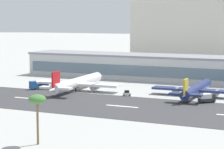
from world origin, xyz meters
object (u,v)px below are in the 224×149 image
at_px(service_baggage_tug_0, 127,93).
at_px(service_box_truck_1, 207,98).
at_px(airliner_red_tail_gate_0, 76,83).
at_px(distant_hotel_block, 209,32).
at_px(terminal_building, 164,67).
at_px(airliner_gold_tail_gate_1, 196,90).
at_px(service_fuel_truck_2, 39,84).
at_px(palm_tree_2, 37,101).

bearing_deg(service_baggage_tug_0, service_box_truck_1, 154.22).
distance_m(airliner_red_tail_gate_0, service_baggage_tug_0, 24.79).
distance_m(distant_hotel_block, service_box_truck_1, 149.36).
relative_size(terminal_building, service_baggage_tug_0, 40.52).
bearing_deg(distant_hotel_block, airliner_gold_tail_gate_1, -79.29).
bearing_deg(service_box_truck_1, service_fuel_truck_2, 135.94).
relative_size(terminal_building, service_box_truck_1, 23.82).
relative_size(distant_hotel_block, airliner_red_tail_gate_0, 2.08).
height_order(service_baggage_tug_0, palm_tree_2, palm_tree_2).
bearing_deg(service_box_truck_1, distant_hotel_block, 60.63).
bearing_deg(distant_hotel_block, service_box_truck_1, -77.49).
bearing_deg(distant_hotel_block, airliner_red_tail_gate_0, -99.88).
distance_m(terminal_building, service_fuel_truck_2, 64.73).
distance_m(airliner_gold_tail_gate_1, palm_tree_2, 85.16).
bearing_deg(airliner_gold_tail_gate_1, service_fuel_truck_2, 96.51).
distance_m(airliner_red_tail_gate_0, service_fuel_truck_2, 17.01).
bearing_deg(airliner_gold_tail_gate_1, distant_hotel_block, 10.00).
xyz_separation_m(service_baggage_tug_0, service_box_truck_1, (31.88, -1.94, 0.74)).
height_order(service_box_truck_1, palm_tree_2, palm_tree_2).
bearing_deg(airliner_red_tail_gate_0, service_box_truck_1, -98.30).
relative_size(terminal_building, airliner_red_tail_gate_0, 3.02).
bearing_deg(terminal_building, service_baggage_tug_0, -88.10).
xyz_separation_m(terminal_building, airliner_red_tail_gate_0, (-22.76, -48.70, -2.93)).
xyz_separation_m(distant_hotel_block, service_baggage_tug_0, (0.20, -142.67, -19.89)).
relative_size(airliner_gold_tail_gate_1, service_fuel_truck_2, 4.79).
bearing_deg(palm_tree_2, service_box_truck_1, 71.12).
bearing_deg(palm_tree_2, distant_hotel_block, 92.00).
xyz_separation_m(airliner_gold_tail_gate_1, service_box_truck_1, (6.85, -11.20, -1.03)).
distance_m(distant_hotel_block, airliner_red_tail_gate_0, 142.65).
bearing_deg(airliner_red_tail_gate_0, palm_tree_2, -160.57).
height_order(distant_hotel_block, airliner_red_tail_gate_0, distant_hotel_block).
height_order(distant_hotel_block, service_box_truck_1, distant_hotel_block).
relative_size(service_baggage_tug_0, service_fuel_truck_2, 0.40).
height_order(terminal_building, service_fuel_truck_2, terminal_building).
relative_size(distant_hotel_block, service_baggage_tug_0, 27.95).
relative_size(service_box_truck_1, service_fuel_truck_2, 0.69).
relative_size(airliner_red_tail_gate_0, service_baggage_tug_0, 13.43).
xyz_separation_m(service_box_truck_1, service_fuel_truck_2, (-73.17, 2.79, 0.24)).
distance_m(distant_hotel_block, airliner_gold_tail_gate_1, 136.98).
relative_size(terminal_building, airliner_gold_tail_gate_1, 3.41).
height_order(airliner_red_tail_gate_0, service_baggage_tug_0, airliner_red_tail_gate_0).
height_order(airliner_gold_tail_gate_1, palm_tree_2, palm_tree_2).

